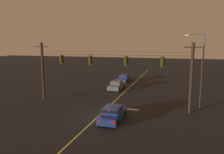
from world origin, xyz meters
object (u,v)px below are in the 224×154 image
(car_oncoming_trailing, at_px, (124,79))
(traffic_light_leftmost, at_px, (61,59))
(traffic_light_left_inner, at_px, (90,60))
(street_lamp_corner, at_px, (200,64))
(car_waiting_near_lane, at_px, (113,114))
(traffic_light_centre, at_px, (126,61))
(traffic_light_right_inner, at_px, (162,62))
(car_oncoming_lead, at_px, (116,85))

(car_oncoming_trailing, bearing_deg, traffic_light_leftmost, -104.35)
(traffic_light_left_inner, distance_m, street_lamp_corner, 12.31)
(car_waiting_near_lane, distance_m, car_oncoming_trailing, 20.76)
(traffic_light_leftmost, xyz_separation_m, traffic_light_centre, (8.07, 0.00, 0.00))
(traffic_light_leftmost, relative_size, car_waiting_near_lane, 0.28)
(traffic_light_centre, xyz_separation_m, car_oncoming_trailing, (-4.00, 15.94, -4.69))
(traffic_light_leftmost, height_order, traffic_light_left_inner, same)
(street_lamp_corner, bearing_deg, traffic_light_right_inner, -153.86)
(traffic_light_leftmost, xyz_separation_m, car_waiting_near_lane, (7.89, -4.47, -4.69))
(traffic_light_leftmost, height_order, car_oncoming_lead, traffic_light_leftmost)
(car_oncoming_lead, distance_m, street_lamp_corner, 14.18)
(car_oncoming_trailing, bearing_deg, traffic_light_left_inner, -91.01)
(traffic_light_left_inner, distance_m, car_oncoming_lead, 10.23)
(traffic_light_right_inner, bearing_deg, car_oncoming_trailing, 116.61)
(traffic_light_leftmost, bearing_deg, traffic_light_left_inner, 0.00)
(car_waiting_near_lane, relative_size, car_oncoming_lead, 0.98)
(traffic_light_left_inner, height_order, car_oncoming_trailing, traffic_light_left_inner)
(traffic_light_centre, relative_size, car_oncoming_lead, 0.28)
(car_waiting_near_lane, relative_size, street_lamp_corner, 0.52)
(traffic_light_left_inner, height_order, street_lamp_corner, street_lamp_corner)
(car_oncoming_trailing, bearing_deg, car_waiting_near_lane, -79.40)
(traffic_light_left_inner, bearing_deg, car_oncoming_lead, 85.51)
(traffic_light_left_inner, xyz_separation_m, car_oncoming_trailing, (0.28, 15.94, -4.69))
(traffic_light_leftmost, height_order, street_lamp_corner, street_lamp_corner)
(traffic_light_leftmost, relative_size, street_lamp_corner, 0.15)
(traffic_light_right_inner, bearing_deg, traffic_light_centre, 180.00)
(traffic_light_left_inner, relative_size, car_waiting_near_lane, 0.28)
(traffic_light_leftmost, distance_m, car_oncoming_lead, 11.15)
(car_waiting_near_lane, bearing_deg, traffic_light_right_inner, 47.02)
(traffic_light_right_inner, distance_m, street_lamp_corner, 4.35)
(traffic_light_right_inner, bearing_deg, traffic_light_leftmost, 180.00)
(traffic_light_centre, bearing_deg, traffic_light_leftmost, 180.00)
(traffic_light_leftmost, bearing_deg, traffic_light_right_inner, 0.00)
(traffic_light_right_inner, bearing_deg, street_lamp_corner, 26.14)
(car_oncoming_lead, bearing_deg, traffic_light_left_inner, -94.49)
(traffic_light_right_inner, bearing_deg, car_waiting_near_lane, -132.98)
(traffic_light_centre, distance_m, car_oncoming_trailing, 17.08)
(car_oncoming_trailing, bearing_deg, traffic_light_centre, -75.92)
(traffic_light_centre, xyz_separation_m, traffic_light_right_inner, (3.99, 0.00, 0.00))
(traffic_light_leftmost, bearing_deg, car_oncoming_trailing, 75.65)
(traffic_light_right_inner, xyz_separation_m, car_waiting_near_lane, (-4.17, -4.47, -4.69))
(traffic_light_left_inner, distance_m, traffic_light_right_inner, 8.27)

